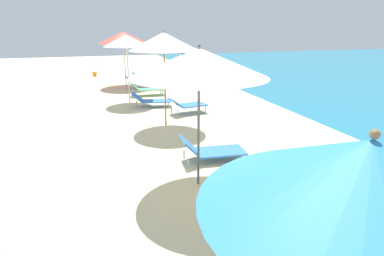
{
  "coord_description": "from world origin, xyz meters",
  "views": [
    {
      "loc": [
        -1.32,
        6.96,
        3.08
      ],
      "look_at": [
        0.52,
        12.91,
        1.11
      ],
      "focal_mm": 30.34,
      "sensor_mm": 36.0,
      "label": 1
    }
  ],
  "objects_px": {
    "umbrella_third": "(367,175)",
    "lounger_sixth_inland": "(151,100)",
    "umbrella_fourth": "(199,63)",
    "lounger_fifth_shoreside": "(187,104)",
    "lounger_fourth_shoreside": "(211,150)",
    "lounger_farthest_shoreside": "(143,77)",
    "person_walking_near": "(185,55)",
    "lounger_farthest_inland": "(139,82)",
    "beach_ball": "(95,74)",
    "lounger_sixth_shoreside": "(146,88)",
    "umbrella_sixth": "(126,41)",
    "lounger_fourth_inland": "(253,188)",
    "umbrella_fifth": "(164,41)",
    "umbrella_farthest": "(123,37)"
  },
  "relations": [
    {
      "from": "umbrella_third",
      "to": "lounger_sixth_inland",
      "type": "relative_size",
      "value": 1.57
    },
    {
      "from": "umbrella_fourth",
      "to": "lounger_fifth_shoreside",
      "type": "distance_m",
      "value": 5.95
    },
    {
      "from": "lounger_fourth_shoreside",
      "to": "lounger_farthest_shoreside",
      "type": "height_order",
      "value": "lounger_fourth_shoreside"
    },
    {
      "from": "lounger_sixth_inland",
      "to": "person_walking_near",
      "type": "relative_size",
      "value": 0.92
    },
    {
      "from": "lounger_fifth_shoreside",
      "to": "lounger_farthest_shoreside",
      "type": "relative_size",
      "value": 1.0
    },
    {
      "from": "umbrella_fourth",
      "to": "person_walking_near",
      "type": "distance_m",
      "value": 17.52
    },
    {
      "from": "lounger_fourth_shoreside",
      "to": "lounger_farthest_inland",
      "type": "bearing_deg",
      "value": 96.97
    },
    {
      "from": "beach_ball",
      "to": "lounger_sixth_inland",
      "type": "bearing_deg",
      "value": -77.81
    },
    {
      "from": "lounger_fourth_shoreside",
      "to": "beach_ball",
      "type": "relative_size",
      "value": 5.0
    },
    {
      "from": "person_walking_near",
      "to": "lounger_sixth_shoreside",
      "type": "bearing_deg",
      "value": -50.96
    },
    {
      "from": "lounger_sixth_inland",
      "to": "lounger_fifth_shoreside",
      "type": "bearing_deg",
      "value": -40.08
    },
    {
      "from": "umbrella_sixth",
      "to": "lounger_sixth_inland",
      "type": "relative_size",
      "value": 1.73
    },
    {
      "from": "lounger_fourth_inland",
      "to": "umbrella_fifth",
      "type": "bearing_deg",
      "value": 91.92
    },
    {
      "from": "umbrella_fifth",
      "to": "umbrella_sixth",
      "type": "bearing_deg",
      "value": 100.84
    },
    {
      "from": "lounger_fourth_inland",
      "to": "lounger_farthest_shoreside",
      "type": "xyz_separation_m",
      "value": [
        0.19,
        13.86,
        0.03
      ]
    },
    {
      "from": "umbrella_third",
      "to": "umbrella_fifth",
      "type": "relative_size",
      "value": 0.86
    },
    {
      "from": "umbrella_fifth",
      "to": "lounger_farthest_shoreside",
      "type": "bearing_deg",
      "value": 85.63
    },
    {
      "from": "lounger_fourth_inland",
      "to": "person_walking_near",
      "type": "relative_size",
      "value": 0.8
    },
    {
      "from": "umbrella_farthest",
      "to": "lounger_farthest_inland",
      "type": "bearing_deg",
      "value": -61.16
    },
    {
      "from": "umbrella_fourth",
      "to": "lounger_fourth_inland",
      "type": "relative_size",
      "value": 1.98
    },
    {
      "from": "lounger_fourth_inland",
      "to": "umbrella_fifth",
      "type": "relative_size",
      "value": 0.47
    },
    {
      "from": "umbrella_sixth",
      "to": "beach_ball",
      "type": "relative_size",
      "value": 8.86
    },
    {
      "from": "umbrella_fourth",
      "to": "lounger_farthest_inland",
      "type": "xyz_separation_m",
      "value": [
        0.37,
        10.89,
        -2.12
      ]
    },
    {
      "from": "umbrella_fifth",
      "to": "lounger_sixth_shoreside",
      "type": "bearing_deg",
      "value": 87.81
    },
    {
      "from": "lounger_fifth_shoreside",
      "to": "lounger_farthest_shoreside",
      "type": "height_order",
      "value": "lounger_fifth_shoreside"
    },
    {
      "from": "umbrella_third",
      "to": "umbrella_farthest",
      "type": "distance_m",
      "value": 16.2
    },
    {
      "from": "beach_ball",
      "to": "lounger_farthest_shoreside",
      "type": "bearing_deg",
      "value": -48.62
    },
    {
      "from": "umbrella_third",
      "to": "lounger_farthest_inland",
      "type": "bearing_deg",
      "value": 87.09
    },
    {
      "from": "lounger_farthest_inland",
      "to": "lounger_fourth_shoreside",
      "type": "bearing_deg",
      "value": -92.94
    },
    {
      "from": "umbrella_fourth",
      "to": "umbrella_sixth",
      "type": "xyz_separation_m",
      "value": [
        -0.45,
        7.85,
        0.07
      ]
    },
    {
      "from": "lounger_fourth_inland",
      "to": "beach_ball",
      "type": "bearing_deg",
      "value": 94.78
    },
    {
      "from": "person_walking_near",
      "to": "lounger_fifth_shoreside",
      "type": "bearing_deg",
      "value": -38.99
    },
    {
      "from": "umbrella_fourth",
      "to": "beach_ball",
      "type": "xyz_separation_m",
      "value": [
        -1.71,
        15.93,
        -2.28
      ]
    },
    {
      "from": "umbrella_fifth",
      "to": "lounger_sixth_shoreside",
      "type": "xyz_separation_m",
      "value": [
        0.19,
        4.89,
        -2.3
      ]
    },
    {
      "from": "lounger_sixth_inland",
      "to": "lounger_fourth_inland",
      "type": "bearing_deg",
      "value": -74.34
    },
    {
      "from": "umbrella_fourth",
      "to": "umbrella_farthest",
      "type": "distance_m",
      "value": 11.86
    },
    {
      "from": "lounger_fifth_shoreside",
      "to": "umbrella_farthest",
      "type": "xyz_separation_m",
      "value": [
        -1.52,
        6.46,
        2.16
      ]
    },
    {
      "from": "umbrella_farthest",
      "to": "umbrella_fifth",
      "type": "bearing_deg",
      "value": -86.8
    },
    {
      "from": "lounger_fifth_shoreside",
      "to": "beach_ball",
      "type": "height_order",
      "value": "lounger_fifth_shoreside"
    },
    {
      "from": "lounger_farthest_inland",
      "to": "umbrella_sixth",
      "type": "bearing_deg",
      "value": -109.78
    },
    {
      "from": "umbrella_third",
      "to": "person_walking_near",
      "type": "relative_size",
      "value": 1.44
    },
    {
      "from": "lounger_fourth_shoreside",
      "to": "lounger_sixth_inland",
      "type": "bearing_deg",
      "value": 99.32
    },
    {
      "from": "person_walking_near",
      "to": "beach_ball",
      "type": "distance_m",
      "value": 6.37
    },
    {
      "from": "lounger_farthest_inland",
      "to": "lounger_fifth_shoreside",
      "type": "bearing_deg",
      "value": -84.58
    },
    {
      "from": "umbrella_sixth",
      "to": "lounger_farthest_inland",
      "type": "distance_m",
      "value": 3.83
    },
    {
      "from": "lounger_fourth_shoreside",
      "to": "lounger_sixth_shoreside",
      "type": "xyz_separation_m",
      "value": [
        -0.23,
        7.95,
        0.07
      ]
    },
    {
      "from": "lounger_fifth_shoreside",
      "to": "umbrella_sixth",
      "type": "height_order",
      "value": "umbrella_sixth"
    },
    {
      "from": "umbrella_third",
      "to": "lounger_farthest_inland",
      "type": "height_order",
      "value": "umbrella_third"
    },
    {
      "from": "beach_ball",
      "to": "lounger_fourth_shoreside",
      "type": "bearing_deg",
      "value": -80.87
    },
    {
      "from": "umbrella_third",
      "to": "lounger_fourth_inland",
      "type": "xyz_separation_m",
      "value": [
        1.15,
        3.41,
        -2.0
      ]
    }
  ]
}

